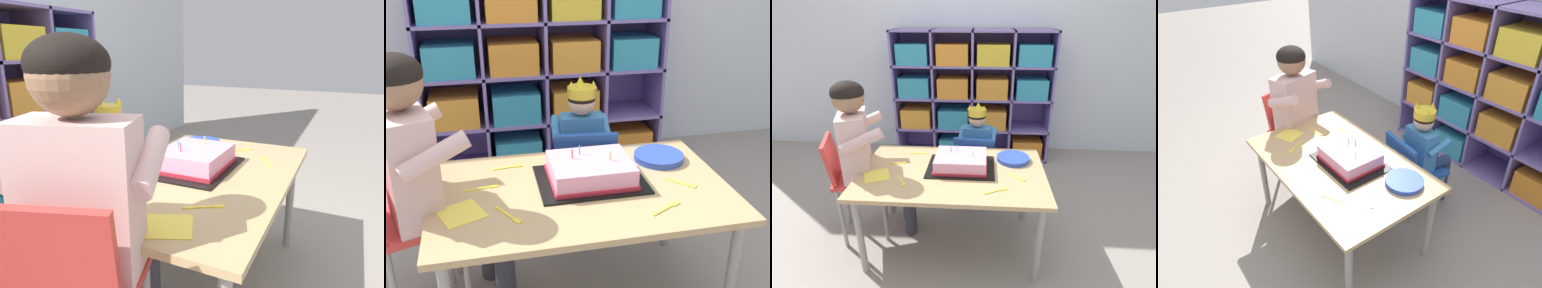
# 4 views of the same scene
# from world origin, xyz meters

# --- Properties ---
(ground) EXTENTS (16.00, 16.00, 0.00)m
(ground) POSITION_xyz_m (0.00, 0.00, 0.00)
(ground) COLOR gray
(storage_cubby_shelf) EXTENTS (1.56, 0.38, 1.30)m
(storage_cubby_shelf) POSITION_xyz_m (0.06, 1.40, 0.67)
(storage_cubby_shelf) COLOR #7F6BB2
(storage_cubby_shelf) RESTS_ON ground
(activity_table) EXTENTS (1.13, 0.71, 0.54)m
(activity_table) POSITION_xyz_m (0.00, 0.00, 0.49)
(activity_table) COLOR tan
(activity_table) RESTS_ON ground
(classroom_chair_blue) EXTENTS (0.36, 0.36, 0.60)m
(classroom_chair_blue) POSITION_xyz_m (0.13, 0.51, 0.35)
(classroom_chair_blue) COLOR #1E4CA8
(classroom_chair_blue) RESTS_ON ground
(child_with_crown) EXTENTS (0.31, 0.31, 0.81)m
(child_with_crown) POSITION_xyz_m (0.14, 0.61, 0.50)
(child_with_crown) COLOR #3D7FBC
(child_with_crown) RESTS_ON ground
(classroom_chair_adult_side) EXTENTS (0.42, 0.40, 0.73)m
(classroom_chair_adult_side) POSITION_xyz_m (-0.67, 0.04, 0.46)
(classroom_chair_adult_side) COLOR red
(classroom_chair_adult_side) RESTS_ON ground
(adult_helper_seated) EXTENTS (0.48, 0.46, 1.08)m
(adult_helper_seated) POSITION_xyz_m (-0.56, 0.08, 0.67)
(adult_helper_seated) COLOR beige
(adult_helper_seated) RESTS_ON ground
(birthday_cake_on_tray) EXTENTS (0.42, 0.32, 0.12)m
(birthday_cake_on_tray) POSITION_xyz_m (0.05, 0.05, 0.58)
(birthday_cake_on_tray) COLOR black
(birthday_cake_on_tray) RESTS_ON activity_table
(paper_plate_stack) EXTENTS (0.21, 0.21, 0.03)m
(paper_plate_stack) POSITION_xyz_m (0.38, 0.17, 0.56)
(paper_plate_stack) COLOR blue
(paper_plate_stack) RESTS_ON activity_table
(paper_napkin_square) EXTENTS (0.19, 0.19, 0.00)m
(paper_napkin_square) POSITION_xyz_m (-0.44, -0.09, 0.55)
(paper_napkin_square) COLOR #F4DB4C
(paper_napkin_square) RESTS_ON activity_table
(fork_at_table_front_edge) EXTENTS (0.13, 0.03, 0.00)m
(fork_at_table_front_edge) POSITION_xyz_m (-0.25, 0.23, 0.55)
(fork_at_table_front_edge) COLOR yellow
(fork_at_table_front_edge) RESTS_ON activity_table
(fork_beside_plate_stack) EXTENTS (0.13, 0.08, 0.00)m
(fork_beside_plate_stack) POSITION_xyz_m (0.27, -0.21, 0.55)
(fork_beside_plate_stack) COLOR yellow
(fork_beside_plate_stack) RESTS_ON activity_table
(fork_by_napkin) EXTENTS (0.09, 0.13, 0.00)m
(fork_by_napkin) POSITION_xyz_m (-0.28, -0.15, 0.55)
(fork_by_napkin) COLOR yellow
(fork_by_napkin) RESTS_ON activity_table
(fork_scattered_mid_table) EXTENTS (0.13, 0.03, 0.00)m
(fork_scattered_mid_table) POSITION_xyz_m (-0.36, 0.07, 0.55)
(fork_scattered_mid_table) COLOR yellow
(fork_scattered_mid_table) RESTS_ON activity_table
(fork_near_cake_tray) EXTENTS (0.10, 0.10, 0.00)m
(fork_near_cake_tray) POSITION_xyz_m (0.39, -0.06, 0.55)
(fork_near_cake_tray) COLOR yellow
(fork_near_cake_tray) RESTS_ON activity_table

